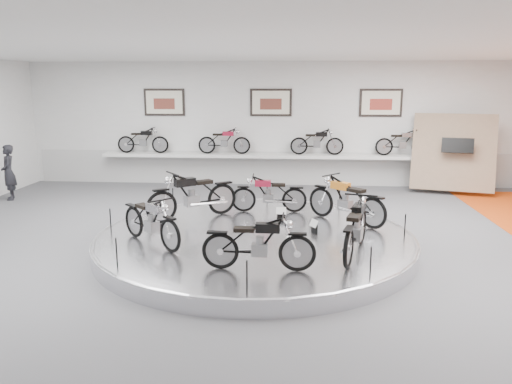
# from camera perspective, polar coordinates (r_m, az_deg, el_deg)

# --- Properties ---
(floor) EXTENTS (16.00, 16.00, 0.00)m
(floor) POSITION_cam_1_polar(r_m,az_deg,el_deg) (9.94, -0.26, -6.96)
(floor) COLOR #525254
(floor) RESTS_ON ground
(ceiling) EXTENTS (16.00, 16.00, 0.00)m
(ceiling) POSITION_cam_1_polar(r_m,az_deg,el_deg) (9.42, -0.28, 16.68)
(ceiling) COLOR white
(ceiling) RESTS_ON wall_back
(wall_back) EXTENTS (16.00, 0.00, 16.00)m
(wall_back) POSITION_cam_1_polar(r_m,az_deg,el_deg) (16.43, 1.70, 7.75)
(wall_back) COLOR white
(wall_back) RESTS_ON floor
(wall_front) EXTENTS (16.00, 0.00, 16.00)m
(wall_front) POSITION_cam_1_polar(r_m,az_deg,el_deg) (2.78, -12.32, -14.94)
(wall_front) COLOR white
(wall_front) RESTS_ON floor
(dado_band) EXTENTS (15.68, 0.04, 1.10)m
(dado_band) POSITION_cam_1_polar(r_m,az_deg,el_deg) (16.58, 1.67, 2.75)
(dado_band) COLOR #BCBCBA
(dado_band) RESTS_ON floor
(display_platform) EXTENTS (6.40, 6.40, 0.30)m
(display_platform) POSITION_cam_1_polar(r_m,az_deg,el_deg) (10.18, -0.13, -5.62)
(display_platform) COLOR silver
(display_platform) RESTS_ON floor
(platform_rim) EXTENTS (6.40, 6.40, 0.10)m
(platform_rim) POSITION_cam_1_polar(r_m,az_deg,el_deg) (10.14, -0.13, -4.97)
(platform_rim) COLOR #B2B2BA
(platform_rim) RESTS_ON display_platform
(shelf) EXTENTS (11.00, 0.55, 0.10)m
(shelf) POSITION_cam_1_polar(r_m,az_deg,el_deg) (16.24, 1.63, 4.15)
(shelf) COLOR silver
(shelf) RESTS_ON wall_back
(poster_left) EXTENTS (1.35, 0.06, 0.88)m
(poster_left) POSITION_cam_1_polar(r_m,az_deg,el_deg) (16.88, -10.43, 10.06)
(poster_left) COLOR #EFEACD
(poster_left) RESTS_ON wall_back
(poster_center) EXTENTS (1.35, 0.06, 0.88)m
(poster_center) POSITION_cam_1_polar(r_m,az_deg,el_deg) (16.35, 1.71, 10.19)
(poster_center) COLOR #EFEACD
(poster_center) RESTS_ON wall_back
(poster_right) EXTENTS (1.35, 0.06, 0.88)m
(poster_right) POSITION_cam_1_polar(r_m,az_deg,el_deg) (16.56, 14.08, 9.86)
(poster_right) COLOR #EFEACD
(poster_right) RESTS_ON wall_back
(display_panel) EXTENTS (2.56, 1.52, 2.30)m
(display_panel) POSITION_cam_1_polar(r_m,az_deg,el_deg) (16.33, 21.62, 4.23)
(display_panel) COLOR #92755B
(display_panel) RESTS_ON floor
(shelf_bike_a) EXTENTS (1.22, 0.43, 0.73)m
(shelf_bike_a) POSITION_cam_1_polar(r_m,az_deg,el_deg) (16.91, -12.79, 5.59)
(shelf_bike_a) COLOR black
(shelf_bike_a) RESTS_ON shelf
(shelf_bike_b) EXTENTS (1.22, 0.43, 0.73)m
(shelf_bike_b) POSITION_cam_1_polar(r_m,az_deg,el_deg) (16.33, -3.65, 5.65)
(shelf_bike_b) COLOR maroon
(shelf_bike_b) RESTS_ON shelf
(shelf_bike_c) EXTENTS (1.22, 0.43, 0.73)m
(shelf_bike_c) POSITION_cam_1_polar(r_m,az_deg,el_deg) (16.19, 6.98, 5.52)
(shelf_bike_c) COLOR black
(shelf_bike_c) RESTS_ON shelf
(shelf_bike_d) EXTENTS (1.22, 0.43, 0.73)m
(shelf_bike_d) POSITION_cam_1_polar(r_m,az_deg,el_deg) (16.53, 16.40, 5.26)
(shelf_bike_d) COLOR #9F9FA3
(shelf_bike_d) RESTS_ON shelf
(bike_a) EXTENTS (1.70, 1.63, 1.03)m
(bike_a) POSITION_cam_1_polar(r_m,az_deg,el_deg) (11.02, 10.26, -0.86)
(bike_a) COLOR orange
(bike_a) RESTS_ON display_platform
(bike_b) EXTENTS (1.53, 0.58, 0.89)m
(bike_b) POSITION_cam_1_polar(r_m,az_deg,el_deg) (11.76, 1.49, -0.19)
(bike_b) COLOR maroon
(bike_b) RESTS_ON display_platform
(bike_c) EXTENTS (1.89, 1.66, 1.10)m
(bike_c) POSITION_cam_1_polar(r_m,az_deg,el_deg) (11.22, -7.27, -0.33)
(bike_c) COLOR black
(bike_c) RESTS_ON display_platform
(bike_d) EXTENTS (1.57, 1.51, 0.95)m
(bike_d) POSITION_cam_1_polar(r_m,az_deg,el_deg) (9.56, -11.91, -3.17)
(bike_d) COLOR #9F9FA3
(bike_d) RESTS_ON display_platform
(bike_e) EXTENTS (1.58, 0.58, 0.93)m
(bike_e) POSITION_cam_1_polar(r_m,az_deg,el_deg) (8.07, 0.29, -5.84)
(bike_e) COLOR black
(bike_e) RESTS_ON display_platform
(bike_f) EXTENTS (1.08, 1.84, 1.02)m
(bike_f) POSITION_cam_1_polar(r_m,az_deg,el_deg) (8.93, 11.36, -3.98)
(bike_f) COLOR black
(bike_f) RESTS_ON display_platform
(visitor) EXTENTS (0.61, 0.69, 1.59)m
(visitor) POSITION_cam_1_polar(r_m,az_deg,el_deg) (15.98, -26.43, 2.02)
(visitor) COLOR black
(visitor) RESTS_ON floor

